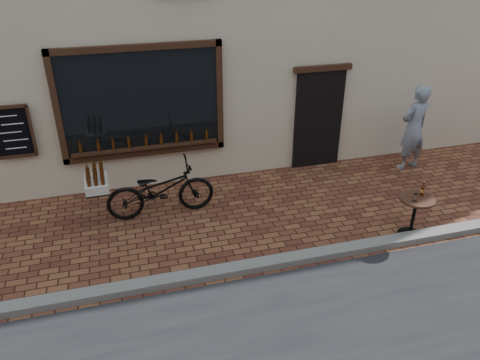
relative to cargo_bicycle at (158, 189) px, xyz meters
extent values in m
plane|color=#4E2419|center=(1.82, -2.26, -0.54)|extent=(90.00, 90.00, 0.00)
cube|color=slate|center=(1.82, -2.06, -0.48)|extent=(90.00, 0.25, 0.12)
cube|color=black|center=(-0.08, 1.19, 1.31)|extent=(3.00, 0.06, 2.00)
cube|color=black|center=(-0.08, 1.17, 2.37)|extent=(3.24, 0.10, 0.12)
cube|color=black|center=(-0.08, 1.17, 0.25)|extent=(3.24, 0.10, 0.12)
cube|color=black|center=(-1.64, 1.17, 1.31)|extent=(0.12, 0.10, 2.24)
cube|color=black|center=(1.48, 1.17, 1.31)|extent=(0.12, 0.10, 2.24)
cube|color=black|center=(-0.08, 1.12, 0.38)|extent=(2.90, 0.16, 0.05)
cube|color=black|center=(3.72, 1.20, 0.56)|extent=(1.10, 0.10, 2.20)
cube|color=black|center=(3.72, 1.17, 1.72)|extent=(1.30, 0.10, 0.12)
cube|color=black|center=(-2.48, 1.18, 0.96)|extent=(0.62, 0.04, 0.92)
cylinder|color=#3D1C07|center=(-1.33, 1.12, 0.50)|extent=(0.06, 0.06, 0.19)
cylinder|color=#3D1C07|center=(-1.02, 1.12, 0.50)|extent=(0.06, 0.06, 0.19)
cylinder|color=#3D1C07|center=(-0.71, 1.12, 0.50)|extent=(0.06, 0.06, 0.19)
cylinder|color=#3D1C07|center=(-0.39, 1.12, 0.50)|extent=(0.06, 0.06, 0.19)
cylinder|color=#3D1C07|center=(-0.08, 1.12, 0.50)|extent=(0.06, 0.06, 0.19)
cylinder|color=#3D1C07|center=(0.23, 1.12, 0.50)|extent=(0.06, 0.06, 0.19)
cylinder|color=#3D1C07|center=(0.54, 1.12, 0.50)|extent=(0.06, 0.06, 0.19)
cylinder|color=#3D1C07|center=(0.86, 1.12, 0.50)|extent=(0.06, 0.06, 0.19)
cylinder|color=#3D1C07|center=(1.17, 1.12, 0.50)|extent=(0.06, 0.06, 0.19)
imported|color=black|center=(0.04, 0.00, -0.01)|extent=(2.03, 0.76, 1.06)
cube|color=black|center=(-1.07, -0.03, 0.19)|extent=(0.41, 0.57, 0.04)
cube|color=silver|center=(-1.07, -0.03, 0.29)|extent=(0.41, 0.60, 0.16)
cylinder|color=#3D1C07|center=(-0.95, -0.24, 0.48)|extent=(0.07, 0.07, 0.22)
cylinder|color=#3D1C07|center=(-1.07, -0.24, 0.48)|extent=(0.07, 0.07, 0.22)
cylinder|color=#3D1C07|center=(-1.18, -0.24, 0.48)|extent=(0.07, 0.07, 0.22)
cylinder|color=#3D1C07|center=(-0.95, -0.10, 0.48)|extent=(0.07, 0.07, 0.22)
cylinder|color=#3D1C07|center=(-1.07, -0.10, 0.48)|extent=(0.07, 0.07, 0.22)
cylinder|color=#3D1C07|center=(-1.19, -0.10, 0.48)|extent=(0.07, 0.07, 0.22)
cylinder|color=#3D1C07|center=(-0.96, 0.04, 0.48)|extent=(0.07, 0.07, 0.22)
cylinder|color=#3D1C07|center=(-1.08, 0.04, 0.48)|extent=(0.07, 0.07, 0.22)
cylinder|color=#3D1C07|center=(-1.19, 0.04, 0.48)|extent=(0.07, 0.07, 0.22)
cylinder|color=#3D1C07|center=(-0.96, 0.19, 0.48)|extent=(0.07, 0.07, 0.22)
cylinder|color=#3D1C07|center=(-1.08, 0.18, 0.48)|extent=(0.07, 0.07, 0.22)
cylinder|color=black|center=(4.21, -1.91, -0.53)|extent=(0.44, 0.44, 0.03)
cylinder|color=black|center=(4.21, -1.91, -0.16)|extent=(0.06, 0.06, 0.70)
cylinder|color=black|center=(4.21, -1.91, 0.21)|extent=(0.60, 0.60, 0.04)
cylinder|color=gold|center=(4.33, -1.85, 0.33)|extent=(0.06, 0.06, 0.06)
cylinder|color=white|center=(4.11, -1.98, 0.30)|extent=(0.08, 0.08, 0.13)
imported|color=gray|center=(5.69, 0.49, 0.43)|extent=(0.79, 0.60, 1.94)
camera|label=1|loc=(-0.56, -7.74, 4.28)|focal=35.00mm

